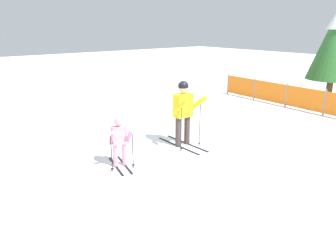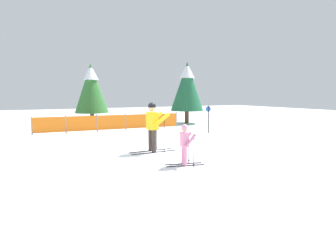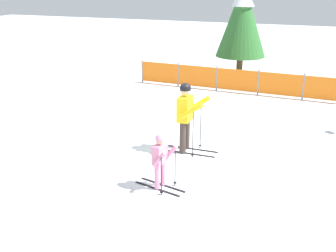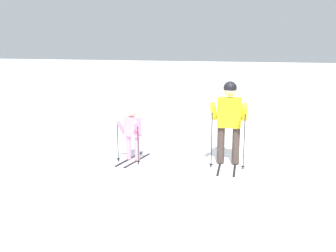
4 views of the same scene
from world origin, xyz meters
TOP-DOWN VIEW (x-y plane):
  - ground_plane at (0.00, 0.00)m, footprint 60.00×60.00m
  - skier_adult at (0.18, 0.14)m, footprint 1.62×0.72m
  - skier_child at (0.31, -1.85)m, footprint 1.12×0.57m
  - safety_fence at (0.22, 6.04)m, footprint 7.87×0.52m
  - conifer_near at (-0.28, 8.98)m, footprint 2.10×2.10m

SIDE VIEW (x-z plane):
  - ground_plane at x=0.00m, z-range 0.00..0.00m
  - safety_fence at x=0.22m, z-range 0.00..0.93m
  - skier_child at x=0.31m, z-range 0.10..1.26m
  - skier_adult at x=0.18m, z-range 0.17..1.89m
  - conifer_near at x=-0.28m, z-range 0.46..4.36m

